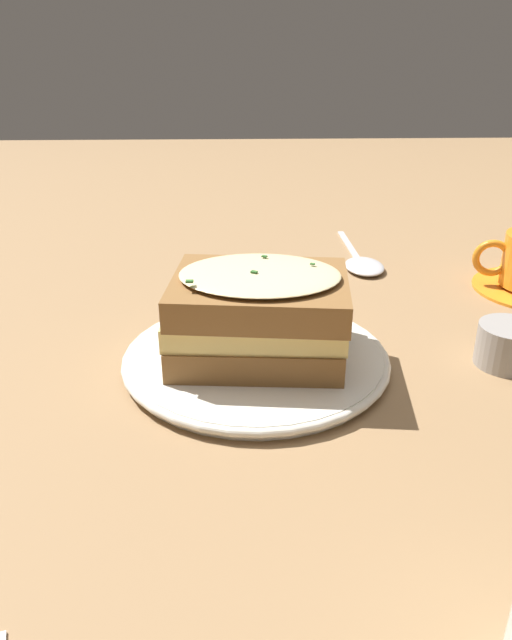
{
  "coord_description": "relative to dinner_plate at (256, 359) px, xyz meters",
  "views": [
    {
      "loc": [
        0.04,
        0.45,
        0.26
      ],
      "look_at": [
        0.02,
        -0.01,
        0.04
      ],
      "focal_mm": 35.0,
      "sensor_mm": 36.0,
      "label": 1
    }
  ],
  "objects": [
    {
      "name": "ground_plane",
      "position": [
        -0.02,
        0.01,
        -0.01
      ],
      "size": [
        2.4,
        2.4,
        0.0
      ],
      "primitive_type": "plane",
      "color": "olive"
    },
    {
      "name": "dinner_plate",
      "position": [
        0.0,
        0.0,
        0.0
      ],
      "size": [
        0.23,
        0.23,
        0.01
      ],
      "color": "silver",
      "rests_on": "ground_plane"
    },
    {
      "name": "condiment_pot",
      "position": [
        -0.21,
        0.0,
        0.01
      ],
      "size": [
        0.05,
        0.05,
        0.04
      ],
      "primitive_type": "cylinder",
      "color": "gray",
      "rests_on": "ground_plane"
    },
    {
      "name": "sandwich",
      "position": [
        -0.0,
        0.0,
        0.04
      ],
      "size": [
        0.15,
        0.13,
        0.08
      ],
      "rotation": [
        0.0,
        0.0,
        6.21
      ],
      "color": "brown",
      "rests_on": "dinner_plate"
    },
    {
      "name": "spoon",
      "position": [
        -0.14,
        -0.24,
        -0.0
      ],
      "size": [
        0.05,
        0.18,
        0.01
      ],
      "rotation": [
        0.0,
        0.0,
        0.04
      ],
      "color": "silver",
      "rests_on": "ground_plane"
    }
  ]
}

